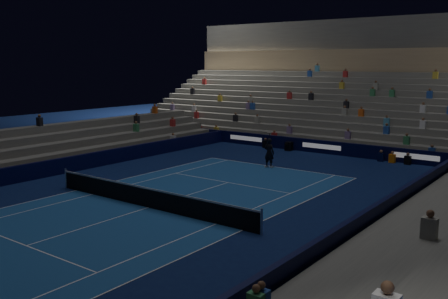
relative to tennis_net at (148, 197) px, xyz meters
name	(u,v)px	position (x,y,z in m)	size (l,w,h in m)	color
ground	(148,208)	(0.00, 0.00, -0.50)	(90.00, 90.00, 0.00)	#0B1947
court_surface	(148,208)	(0.00, 0.00, -0.50)	(10.97, 23.77, 0.01)	#19498C
sponsor_barrier_far	(322,147)	(0.00, 18.50, 0.00)	(44.00, 0.25, 1.00)	black
sponsor_barrier_east	(338,240)	(9.70, 0.00, 0.00)	(0.25, 37.00, 1.00)	black
sponsor_barrier_west	(32,172)	(-9.70, 0.00, 0.00)	(0.25, 37.00, 1.00)	#080932
grandstand_main	(370,102)	(0.00, 27.90, 2.87)	(44.00, 15.20, 11.20)	slate
grandstand_east	(440,250)	(13.17, 0.00, 0.41)	(5.00, 37.00, 2.50)	slate
grandstand_west	(0,158)	(-13.17, 0.00, 0.41)	(5.00, 37.00, 2.50)	#61615C
tennis_net	(148,197)	(0.00, 0.00, 0.00)	(12.90, 0.10, 1.10)	#B2B2B7
tennis_player	(269,153)	(-0.41, 11.49, 0.48)	(0.71, 0.47, 1.96)	black
broadcast_camera	(289,146)	(-2.65, 18.05, -0.16)	(0.60, 1.02, 0.68)	black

